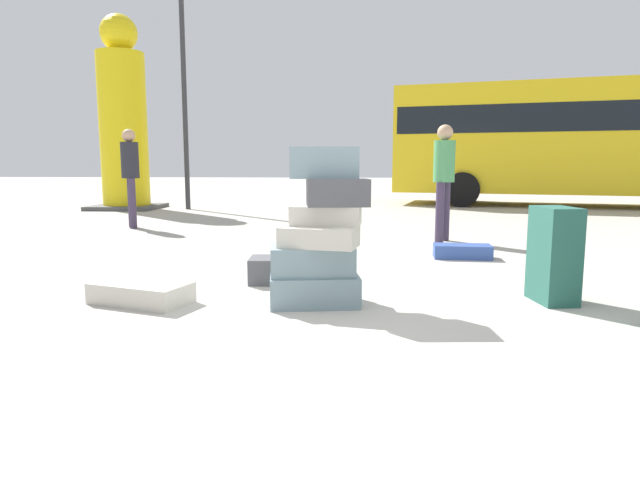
# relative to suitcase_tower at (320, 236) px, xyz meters

# --- Properties ---
(ground_plane) EXTENTS (80.00, 80.00, 0.00)m
(ground_plane) POSITION_rel_suitcase_tower_xyz_m (0.14, -0.22, -0.54)
(ground_plane) COLOR #ADA89E
(suitcase_tower) EXTENTS (0.81, 0.62, 1.25)m
(suitcase_tower) POSITION_rel_suitcase_tower_xyz_m (0.00, 0.00, 0.00)
(suitcase_tower) COLOR gray
(suitcase_tower) RESTS_ON ground
(suitcase_teal_upright_blue) EXTENTS (0.32, 0.45, 0.77)m
(suitcase_teal_upright_blue) POSITION_rel_suitcase_tower_xyz_m (1.88, 0.15, -0.15)
(suitcase_teal_upright_blue) COLOR #26594C
(suitcase_teal_upright_blue) RESTS_ON ground
(suitcase_charcoal_left_side) EXTENTS (0.65, 0.40, 0.24)m
(suitcase_charcoal_left_side) POSITION_rel_suitcase_tower_xyz_m (-0.39, 0.74, -0.42)
(suitcase_charcoal_left_side) COLOR #4C4C51
(suitcase_charcoal_left_side) RESTS_ON ground
(suitcase_cream_foreground_near) EXTENTS (0.87, 0.63, 0.17)m
(suitcase_cream_foreground_near) POSITION_rel_suitcase_tower_xyz_m (-1.44, -0.10, -0.46)
(suitcase_cream_foreground_near) COLOR beige
(suitcase_cream_foreground_near) RESTS_ON ground
(suitcase_navy_right_side) EXTENTS (0.69, 0.36, 0.16)m
(suitcase_navy_right_side) POSITION_rel_suitcase_tower_xyz_m (1.56, 2.19, -0.46)
(suitcase_navy_right_side) COLOR #334F99
(suitcase_navy_right_side) RESTS_ON ground
(person_bearded_onlooker) EXTENTS (0.30, 0.31, 1.70)m
(person_bearded_onlooker) POSITION_rel_suitcase_tower_xyz_m (-3.60, 4.95, 0.48)
(person_bearded_onlooker) COLOR #3F334C
(person_bearded_onlooker) RESTS_ON ground
(person_tourist_with_camera) EXTENTS (0.30, 0.31, 1.66)m
(person_tourist_with_camera) POSITION_rel_suitcase_tower_xyz_m (1.54, 3.58, 0.45)
(person_tourist_with_camera) COLOR #3F334C
(person_tourist_with_camera) RESTS_ON ground
(yellow_dummy_statue) EXTENTS (1.58, 1.58, 4.65)m
(yellow_dummy_statue) POSITION_rel_suitcase_tower_xyz_m (-5.39, 8.90, 1.54)
(yellow_dummy_statue) COLOR yellow
(yellow_dummy_statue) RESTS_ON ground
(parked_bus) EXTENTS (10.78, 4.97, 3.15)m
(parked_bus) POSITION_rel_suitcase_tower_xyz_m (6.67, 10.38, 1.29)
(parked_bus) COLOR yellow
(parked_bus) RESTS_ON ground
(lamp_post) EXTENTS (0.36, 0.36, 5.47)m
(lamp_post) POSITION_rel_suitcase_tower_xyz_m (-3.83, 8.88, 3.08)
(lamp_post) COLOR #333338
(lamp_post) RESTS_ON ground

